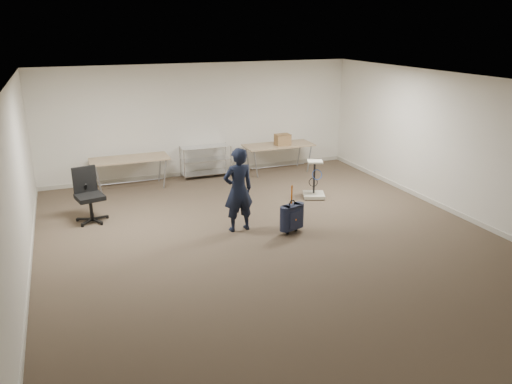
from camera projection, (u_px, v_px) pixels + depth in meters
name	position (u px, v px, depth m)	size (l,w,h in m)	color
ground	(270.00, 239.00, 9.00)	(9.00, 9.00, 0.00)	#493C2C
room_shell	(244.00, 211.00, 10.21)	(8.00, 9.00, 9.00)	silver
folding_table_left	(129.00, 160.00, 11.62)	(1.80, 0.75, 0.73)	tan
folding_table_right	(279.00, 147.00, 12.93)	(1.80, 0.75, 0.73)	tan
wire_shelf	(206.00, 160.00, 12.57)	(1.22, 0.47, 0.80)	silver
person	(238.00, 190.00, 9.17)	(0.58, 0.38, 1.59)	black
suitcase	(292.00, 217.00, 9.18)	(0.38, 0.29, 0.92)	black
office_chair	(90.00, 205.00, 9.76)	(0.65, 0.65, 1.07)	black
equipment_cart	(314.00, 188.00, 11.12)	(0.60, 0.60, 0.85)	beige
cardboard_box	(283.00, 140.00, 12.83)	(0.37, 0.28, 0.28)	olive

